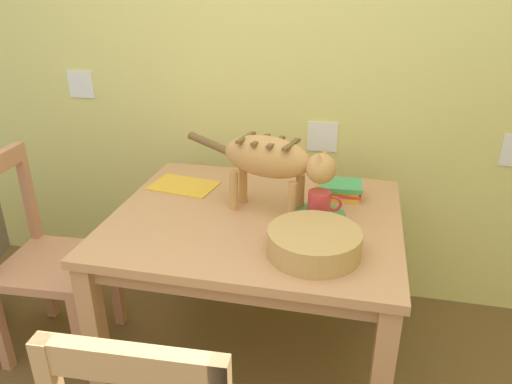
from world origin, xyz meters
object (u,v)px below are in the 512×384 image
Objects in this scene: magazine at (184,186)px; wicker_basket at (314,242)px; book_stack at (339,189)px; coffee_mug at (320,203)px; saucer_bowl at (318,218)px; wooden_chair_near at (44,260)px; dining_table at (256,235)px; cat at (273,160)px.

magazine is 0.89× the size of wicker_basket.
coffee_mug is at bearing -102.88° from book_stack.
coffee_mug is at bearing 0.00° from saucer_bowl.
book_stack is (0.06, 0.26, 0.02)m from saucer_bowl.
magazine is 0.30× the size of wooden_chair_near.
coffee_mug is (0.25, -0.01, 0.17)m from dining_table.
cat is 0.52m from magazine.
book_stack is (0.06, 0.26, -0.05)m from coffee_mug.
saucer_bowl is 0.67m from magazine.
cat is at bearing -13.13° from magazine.
book_stack is at bearing 83.82° from wicker_basket.
cat is 0.39m from wicker_basket.
magazine is (-0.44, 0.17, -0.22)m from cat.
saucer_bowl is at bearing 90.00° from cat.
wicker_basket is 1.26m from wooden_chair_near.
cat reaches higher than dining_table.
wooden_chair_near is (-1.01, -0.13, -0.51)m from cat.
book_stack reaches higher than saucer_bowl.
magazine is 0.70m from wooden_chair_near.
coffee_mug reaches higher than saucer_bowl.
book_stack is 0.50m from wicker_basket.
magazine is (-0.38, 0.21, 0.09)m from dining_table.
wooden_chair_near reaches higher than wicker_basket.
magazine is (-0.63, 0.22, -0.01)m from saucer_bowl.
cat is at bearing -139.68° from book_stack.
coffee_mug reaches higher than book_stack.
coffee_mug is at bearing 91.33° from wicker_basket.
book_stack is at bearing 38.65° from dining_table.
dining_table is 1.82× the size of cat.
saucer_bowl is at bearing -11.01° from magazine.
book_stack is at bearing 144.15° from cat.
cat reaches higher than coffee_mug.
wicker_basket reaches higher than dining_table.
cat is 0.24m from coffee_mug.
wooden_chair_near is at bearing -176.06° from coffee_mug.
wicker_basket is (0.26, -0.25, 0.14)m from dining_table.
wooden_chair_near is (-1.21, 0.16, -0.33)m from wicker_basket.
dining_table is 1.20× the size of wooden_chair_near.
magazine is at bearing 161.07° from coffee_mug.
wicker_basket is at bearing 79.12° from wooden_chair_near.
wooden_chair_near is (-1.20, -0.08, -0.31)m from saucer_bowl.
book_stack is (0.70, 0.04, 0.03)m from magazine.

